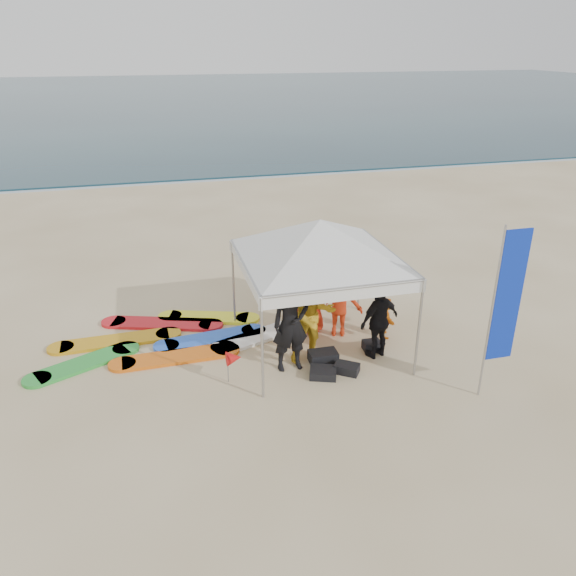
# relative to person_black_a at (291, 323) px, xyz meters

# --- Properties ---
(ground) EXTENTS (120.00, 120.00, 0.00)m
(ground) POSITION_rel_person_black_a_xyz_m (-0.33, -1.49, -0.98)
(ground) COLOR beige
(ground) RESTS_ON ground
(ocean) EXTENTS (160.00, 84.00, 0.08)m
(ocean) POSITION_rel_person_black_a_xyz_m (-0.33, 58.51, -0.94)
(ocean) COLOR #0C2633
(ocean) RESTS_ON ground
(shoreline_foam) EXTENTS (160.00, 1.20, 0.01)m
(shoreline_foam) POSITION_rel_person_black_a_xyz_m (-0.33, 16.71, -0.97)
(shoreline_foam) COLOR silver
(shoreline_foam) RESTS_ON ground
(person_black_a) EXTENTS (0.74, 0.52, 1.95)m
(person_black_a) POSITION_rel_person_black_a_xyz_m (0.00, 0.00, 0.00)
(person_black_a) COLOR black
(person_black_a) RESTS_ON ground
(person_yellow) EXTENTS (1.05, 0.88, 1.93)m
(person_yellow) POSITION_rel_person_black_a_xyz_m (0.51, 0.19, -0.01)
(person_yellow) COLOR gold
(person_yellow) RESTS_ON ground
(person_orange_a) EXTENTS (1.15, 0.90, 1.57)m
(person_orange_a) POSITION_rel_person_black_a_xyz_m (1.36, 1.06, -0.19)
(person_orange_a) COLOR red
(person_orange_a) RESTS_ON ground
(person_black_b) EXTENTS (1.01, 0.68, 1.59)m
(person_black_b) POSITION_rel_person_black_a_xyz_m (1.82, -0.00, -0.18)
(person_black_b) COLOR black
(person_black_b) RESTS_ON ground
(person_orange_b) EXTENTS (0.99, 0.77, 1.80)m
(person_orange_b) POSITION_rel_person_black_a_xyz_m (0.78, 1.40, -0.08)
(person_orange_b) COLOR red
(person_orange_b) RESTS_ON ground
(person_seated) EXTENTS (0.45, 0.87, 0.90)m
(person_seated) POSITION_rel_person_black_a_xyz_m (2.29, 0.73, -0.53)
(person_seated) COLOR orange
(person_seated) RESTS_ON ground
(canopy_tent) EXTENTS (4.19, 4.19, 3.16)m
(canopy_tent) POSITION_rel_person_black_a_xyz_m (0.75, 0.64, 1.78)
(canopy_tent) COLOR #A5A5A8
(canopy_tent) RESTS_ON ground
(feather_flag) EXTENTS (0.54, 0.04, 3.20)m
(feather_flag) POSITION_rel_person_black_a_xyz_m (3.29, -1.75, 0.91)
(feather_flag) COLOR #A5A5A8
(feather_flag) RESTS_ON ground
(marker_pennant) EXTENTS (0.28, 0.28, 0.64)m
(marker_pennant) POSITION_rel_person_black_a_xyz_m (-1.14, -0.20, -0.48)
(marker_pennant) COLOR #A5A5A8
(marker_pennant) RESTS_ON ground
(gear_pile) EXTENTS (1.77, 1.12, 0.22)m
(gear_pile) POSITION_rel_person_black_a_xyz_m (0.88, -0.16, -0.88)
(gear_pile) COLOR black
(gear_pile) RESTS_ON ground
(surfboard_spread) EXTENTS (5.45, 2.58, 0.07)m
(surfboard_spread) POSITION_rel_person_black_a_xyz_m (-2.14, 1.69, -0.94)
(surfboard_spread) COLOR red
(surfboard_spread) RESTS_ON ground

